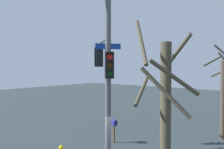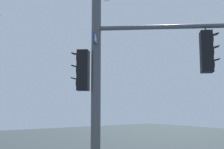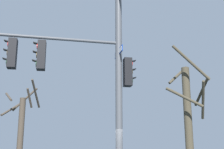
{
  "view_description": "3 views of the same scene",
  "coord_description": "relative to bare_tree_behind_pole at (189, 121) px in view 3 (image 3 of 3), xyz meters",
  "views": [
    {
      "loc": [
        -8.72,
        -6.93,
        4.7
      ],
      "look_at": [
        -0.3,
        0.07,
        4.29
      ],
      "focal_mm": 41.43,
      "sensor_mm": 36.0,
      "label": 1
    },
    {
      "loc": [
        5.95,
        -3.81,
        3.71
      ],
      "look_at": [
        -0.34,
        0.74,
        4.6
      ],
      "focal_mm": 44.88,
      "sensor_mm": 36.0,
      "label": 2
    },
    {
      "loc": [
        -7.55,
        10.12,
        1.36
      ],
      "look_at": [
        -0.19,
        0.41,
        4.57
      ],
      "focal_mm": 53.08,
      "sensor_mm": 36.0,
      "label": 3
    }
  ],
  "objects": [
    {
      "name": "main_signal_pole_assembly",
      "position": [
        1.78,
        4.16,
        1.74
      ],
      "size": [
        5.56,
        4.43,
        8.07
      ],
      "rotation": [
        0.0,
        0.0,
        0.86
      ],
      "color": "#4C4F54",
      "rests_on": "ground"
    },
    {
      "name": "bare_tree_corner",
      "position": [
        9.85,
        1.15,
        -0.09
      ],
      "size": [
        2.24,
        2.26,
        5.93
      ],
      "color": "#463C31",
      "rests_on": "ground"
    },
    {
      "name": "bare_tree_behind_pole",
      "position": [
        0.0,
        0.0,
        0.0
      ],
      "size": [
        1.91,
        2.23,
        6.17
      ],
      "color": "#473F30",
      "rests_on": "ground"
    }
  ]
}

